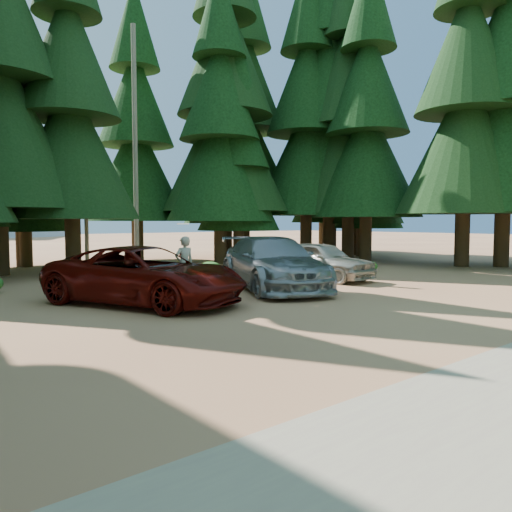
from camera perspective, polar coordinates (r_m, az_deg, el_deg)
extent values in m
plane|color=#AE6B49|center=(14.02, 10.73, -5.50)|extent=(160.00, 160.00, 0.00)
cylinder|color=gray|center=(26.23, -13.64, 12.00)|extent=(0.24, 0.24, 12.00)
cylinder|color=gray|center=(26.68, -18.96, 9.60)|extent=(0.20, 0.20, 10.00)
imported|color=#580C07|center=(14.11, -12.55, -2.17)|extent=(4.76, 6.38, 1.61)
imported|color=#9EA1A6|center=(16.89, 1.91, -0.81)|extent=(4.62, 6.57, 1.77)
imported|color=#B7B3A2|center=(19.72, 7.34, -0.51)|extent=(2.29, 4.63, 1.52)
imported|color=beige|center=(15.02, -8.20, -0.94)|extent=(0.63, 0.43, 1.67)
cylinder|color=white|center=(15.00, -8.35, 3.66)|extent=(0.36, 0.36, 0.04)
cylinder|color=gray|center=(20.81, -15.08, -2.09)|extent=(3.98, 0.43, 0.28)
cylinder|color=gray|center=(20.88, -11.97, -2.05)|extent=(3.07, 1.00, 0.26)
cylinder|color=gray|center=(22.25, 4.21, -1.57)|extent=(4.40, 0.44, 0.28)
ellipsoid|color=#20681F|center=(17.37, -20.97, -3.07)|extent=(0.87, 0.87, 0.48)
ellipsoid|color=#20681F|center=(19.84, -2.32, -1.74)|extent=(1.14, 1.14, 0.63)
ellipsoid|color=#20681F|center=(22.11, -5.27, -1.31)|extent=(0.94, 0.94, 0.52)
ellipsoid|color=#20681F|center=(23.84, 3.74, -0.77)|extent=(1.15, 1.15, 0.63)
ellipsoid|color=#20681F|center=(25.62, 2.92, -0.55)|extent=(0.97, 0.97, 0.53)
ellipsoid|color=#20681F|center=(23.55, 12.72, -1.12)|extent=(0.85, 0.85, 0.47)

